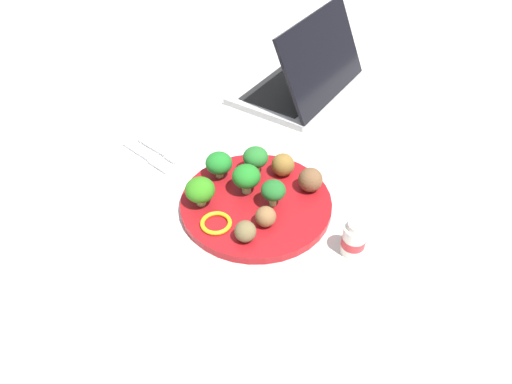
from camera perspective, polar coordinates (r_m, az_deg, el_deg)
ground_plane at (r=0.87m, az=0.00°, el=-1.77°), size 4.00×4.00×0.00m
plate at (r=0.86m, az=0.00°, el=-1.39°), size 0.28×0.28×0.02m
broccoli_floret_near_rim at (r=0.82m, az=2.14°, el=0.16°), size 0.04×0.04×0.05m
broccoli_floret_center at (r=0.89m, az=-0.06°, el=4.21°), size 0.05×0.05×0.06m
broccoli_floret_mid_left at (r=0.89m, az=-4.58°, el=3.53°), size 0.05×0.05×0.05m
broccoli_floret_far_rim at (r=0.85m, az=-1.20°, el=1.88°), size 0.05×0.05×0.06m
broccoli_floret_front_left at (r=0.83m, az=-6.89°, el=0.23°), size 0.05×0.05×0.06m
meatball_mid_right at (r=0.90m, az=3.33°, el=3.36°), size 0.04×0.04×0.04m
meatball_far_rim at (r=0.80m, az=1.20°, el=-3.04°), size 0.04×0.04×0.04m
meatball_front_right at (r=0.87m, az=6.70°, el=1.51°), size 0.05×0.05×0.05m
meatball_front_left at (r=0.77m, az=-1.32°, el=-4.86°), size 0.04×0.04×0.04m
pepper_ring_center at (r=0.81m, az=-4.93°, el=-3.82°), size 0.07×0.07×0.01m
napkin at (r=1.01m, az=-12.57°, el=4.55°), size 0.17×0.13×0.01m
fork at (r=1.01m, az=-11.55°, el=5.09°), size 0.12×0.02×0.01m
knife at (r=0.99m, az=-13.15°, el=4.13°), size 0.15×0.02×0.01m
yogurt_bottle at (r=0.79m, az=11.93°, el=-5.73°), size 0.04×0.04×0.07m
laptop at (r=1.20m, az=5.78°, el=13.71°), size 0.25×0.34×0.20m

